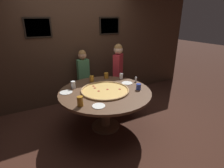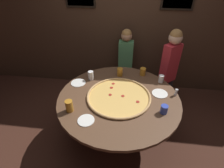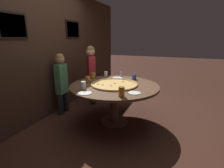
{
  "view_description": "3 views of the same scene",
  "coord_description": "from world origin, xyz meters",
  "px_view_note": "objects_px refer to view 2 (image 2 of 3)",
  "views": [
    {
      "loc": [
        -1.22,
        -2.53,
        1.95
      ],
      "look_at": [
        0.09,
        -0.09,
        0.88
      ],
      "focal_mm": 28.0,
      "sensor_mm": 36.0,
      "label": 1
    },
    {
      "loc": [
        0.13,
        -1.78,
        2.21
      ],
      "look_at": [
        -0.09,
        -0.04,
        0.97
      ],
      "focal_mm": 28.0,
      "sensor_mm": 36.0,
      "label": 2
    },
    {
      "loc": [
        -2.85,
        -1.09,
        1.58
      ],
      "look_at": [
        -0.09,
        0.01,
        0.78
      ],
      "focal_mm": 28.0,
      "sensor_mm": 36.0,
      "label": 3
    }
  ],
  "objects_px": {
    "drink_cup_centre_back": "(164,109)",
    "condiment_shaker": "(176,92)",
    "giant_pizza": "(118,96)",
    "white_plate_beside_cup": "(78,83)",
    "drink_cup_far_left": "(143,72)",
    "diner_side_left": "(126,58)",
    "drink_cup_near_left": "(91,75)",
    "diner_centre_back": "(170,65)",
    "white_plate_near_front": "(86,120)",
    "drink_cup_front_edge": "(161,79)",
    "drink_cup_near_right": "(120,72)",
    "white_plate_right_side": "(160,93)",
    "drink_cup_beside_pizza": "(69,106)",
    "dining_table": "(119,104)"
  },
  "relations": [
    {
      "from": "drink_cup_near_left",
      "to": "condiment_shaker",
      "type": "xyz_separation_m",
      "value": [
        1.2,
        -0.24,
        -0.02
      ]
    },
    {
      "from": "drink_cup_far_left",
      "to": "white_plate_right_side",
      "type": "bearing_deg",
      "value": -63.99
    },
    {
      "from": "giant_pizza",
      "to": "white_plate_beside_cup",
      "type": "height_order",
      "value": "giant_pizza"
    },
    {
      "from": "giant_pizza",
      "to": "drink_cup_far_left",
      "type": "relative_size",
      "value": 7.28
    },
    {
      "from": "dining_table",
      "to": "drink_cup_near_right",
      "type": "bearing_deg",
      "value": 93.46
    },
    {
      "from": "giant_pizza",
      "to": "white_plate_right_side",
      "type": "xyz_separation_m",
      "value": [
        0.55,
        0.14,
        -0.01
      ]
    },
    {
      "from": "drink_cup_beside_pizza",
      "to": "diner_centre_back",
      "type": "bearing_deg",
      "value": 42.49
    },
    {
      "from": "giant_pizza",
      "to": "diner_side_left",
      "type": "relative_size",
      "value": 0.67
    },
    {
      "from": "drink_cup_front_edge",
      "to": "condiment_shaker",
      "type": "bearing_deg",
      "value": -60.84
    },
    {
      "from": "drink_cup_centre_back",
      "to": "condiment_shaker",
      "type": "relative_size",
      "value": 1.09
    },
    {
      "from": "drink_cup_far_left",
      "to": "drink_cup_near_right",
      "type": "xyz_separation_m",
      "value": [
        -0.35,
        -0.06,
        0.0
      ]
    },
    {
      "from": "drink_cup_centre_back",
      "to": "drink_cup_beside_pizza",
      "type": "bearing_deg",
      "value": -174.63
    },
    {
      "from": "drink_cup_near_left",
      "to": "diner_centre_back",
      "type": "distance_m",
      "value": 1.34
    },
    {
      "from": "giant_pizza",
      "to": "condiment_shaker",
      "type": "relative_size",
      "value": 8.75
    },
    {
      "from": "diner_side_left",
      "to": "dining_table",
      "type": "bearing_deg",
      "value": 88.11
    },
    {
      "from": "white_plate_near_front",
      "to": "diner_side_left",
      "type": "xyz_separation_m",
      "value": [
        0.35,
        1.64,
        -0.03
      ]
    },
    {
      "from": "diner_side_left",
      "to": "condiment_shaker",
      "type": "bearing_deg",
      "value": 123.81
    },
    {
      "from": "condiment_shaker",
      "to": "drink_cup_far_left",
      "type": "bearing_deg",
      "value": 132.62
    },
    {
      "from": "drink_cup_far_left",
      "to": "white_plate_near_front",
      "type": "xyz_separation_m",
      "value": [
        -0.65,
        -1.06,
        -0.05
      ]
    },
    {
      "from": "giant_pizza",
      "to": "condiment_shaker",
      "type": "distance_m",
      "value": 0.77
    },
    {
      "from": "white_plate_right_side",
      "to": "dining_table",
      "type": "bearing_deg",
      "value": -165.86
    },
    {
      "from": "dining_table",
      "to": "diner_centre_back",
      "type": "xyz_separation_m",
      "value": [
        0.78,
        0.89,
        0.17
      ]
    },
    {
      "from": "white_plate_near_front",
      "to": "white_plate_right_side",
      "type": "relative_size",
      "value": 0.91
    },
    {
      "from": "dining_table",
      "to": "white_plate_right_side",
      "type": "relative_size",
      "value": 7.6
    },
    {
      "from": "giant_pizza",
      "to": "drink_cup_centre_back",
      "type": "bearing_deg",
      "value": -21.79
    },
    {
      "from": "drink_cup_beside_pizza",
      "to": "drink_cup_far_left",
      "type": "xyz_separation_m",
      "value": [
        0.88,
        0.92,
        -0.02
      ]
    },
    {
      "from": "white_plate_beside_cup",
      "to": "drink_cup_centre_back",
      "type": "bearing_deg",
      "value": -21.87
    },
    {
      "from": "white_plate_beside_cup",
      "to": "diner_side_left",
      "type": "height_order",
      "value": "diner_side_left"
    },
    {
      "from": "drink_cup_near_left",
      "to": "drink_cup_far_left",
      "type": "relative_size",
      "value": 1.17
    },
    {
      "from": "drink_cup_beside_pizza",
      "to": "drink_cup_far_left",
      "type": "relative_size",
      "value": 1.28
    },
    {
      "from": "drink_cup_near_left",
      "to": "white_plate_right_side",
      "type": "xyz_separation_m",
      "value": [
        1.0,
        -0.23,
        -0.06
      ]
    },
    {
      "from": "drink_cup_near_left",
      "to": "white_plate_right_side",
      "type": "relative_size",
      "value": 0.64
    },
    {
      "from": "drink_cup_near_right",
      "to": "condiment_shaker",
      "type": "distance_m",
      "value": 0.88
    },
    {
      "from": "drink_cup_centre_back",
      "to": "diner_side_left",
      "type": "height_order",
      "value": "diner_side_left"
    },
    {
      "from": "diner_side_left",
      "to": "drink_cup_far_left",
      "type": "bearing_deg",
      "value": 116.28
    },
    {
      "from": "giant_pizza",
      "to": "drink_cup_near_left",
      "type": "relative_size",
      "value": 6.25
    },
    {
      "from": "giant_pizza",
      "to": "diner_centre_back",
      "type": "distance_m",
      "value": 1.19
    },
    {
      "from": "dining_table",
      "to": "drink_cup_near_left",
      "type": "height_order",
      "value": "drink_cup_near_left"
    },
    {
      "from": "drink_cup_near_left",
      "to": "diner_side_left",
      "type": "distance_m",
      "value": 0.95
    },
    {
      "from": "drink_cup_far_left",
      "to": "diner_side_left",
      "type": "xyz_separation_m",
      "value": [
        -0.3,
        0.59,
        -0.08
      ]
    },
    {
      "from": "drink_cup_beside_pizza",
      "to": "drink_cup_far_left",
      "type": "bearing_deg",
      "value": 46.43
    },
    {
      "from": "drink_cup_front_edge",
      "to": "drink_cup_near_right",
      "type": "bearing_deg",
      "value": 170.31
    },
    {
      "from": "dining_table",
      "to": "diner_centre_back",
      "type": "height_order",
      "value": "diner_centre_back"
    },
    {
      "from": "drink_cup_near_left",
      "to": "diner_side_left",
      "type": "xyz_separation_m",
      "value": [
        0.47,
        0.81,
        -0.09
      ]
    },
    {
      "from": "drink_cup_near_left",
      "to": "diner_centre_back",
      "type": "height_order",
      "value": "diner_centre_back"
    },
    {
      "from": "drink_cup_far_left",
      "to": "diner_centre_back",
      "type": "relative_size",
      "value": 0.08
    },
    {
      "from": "white_plate_right_side",
      "to": "diner_side_left",
      "type": "height_order",
      "value": "diner_side_left"
    },
    {
      "from": "drink_cup_front_edge",
      "to": "drink_cup_near_right",
      "type": "relative_size",
      "value": 0.93
    },
    {
      "from": "white_plate_right_side",
      "to": "condiment_shaker",
      "type": "bearing_deg",
      "value": -1.89
    },
    {
      "from": "drink_cup_near_left",
      "to": "white_plate_beside_cup",
      "type": "xyz_separation_m",
      "value": [
        -0.17,
        -0.12,
        -0.06
      ]
    }
  ]
}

